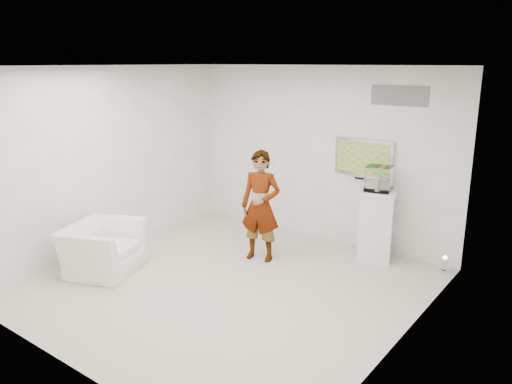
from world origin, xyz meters
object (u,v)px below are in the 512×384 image
at_px(tv, 364,157).
at_px(pedestal, 376,225).
at_px(floor_uplight, 444,265).
at_px(person, 261,206).
at_px(armchair, 102,248).

relative_size(tv, pedestal, 0.89).
relative_size(tv, floor_uplight, 4.04).
xyz_separation_m(person, armchair, (-1.61, -1.80, -0.51)).
bearing_deg(floor_uplight, person, -154.22).
bearing_deg(pedestal, person, -143.65).
height_order(person, armchair, person).
distance_m(person, pedestal, 1.84).
bearing_deg(armchair, floor_uplight, -76.00).
relative_size(person, floor_uplight, 7.06).
bearing_deg(pedestal, floor_uplight, 7.48).
distance_m(armchair, pedestal, 4.21).
bearing_deg(armchair, pedestal, -69.05).
height_order(tv, person, tv).
bearing_deg(tv, person, -126.03).
relative_size(person, pedestal, 1.55).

